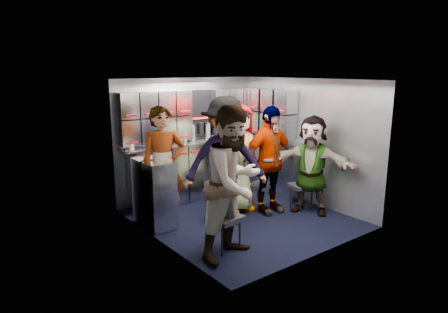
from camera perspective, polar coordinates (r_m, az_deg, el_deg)
floor at (r=6.22m, az=2.60°, el=-8.82°), size 3.00×3.00×0.00m
wall_back at (r=7.11m, az=-5.11°, el=2.66°), size 2.80×0.04×2.10m
wall_left at (r=5.15m, az=-9.32°, el=-1.26°), size 0.04×3.00×2.10m
wall_right at (r=6.89m, az=11.66°, el=2.13°), size 0.04×3.00×2.10m
ceiling at (r=5.79m, az=2.81°, el=10.91°), size 2.80×3.00×0.02m
cart_bank_back at (r=7.05m, az=-4.11°, el=-2.02°), size 2.68×0.38×0.99m
cart_bank_left at (r=5.87m, az=-9.92°, el=-5.19°), size 0.38×0.76×0.99m
counter at (r=6.94m, az=-4.18°, el=2.14°), size 2.68×0.42×0.03m
locker_bank_back at (r=6.92m, az=-4.51°, el=6.08°), size 2.68×0.28×0.82m
locker_bank_right at (r=7.19m, az=6.80°, el=6.28°), size 0.28×1.00×0.82m
right_cabinet at (r=7.29m, az=7.15°, el=-1.55°), size 0.28×1.20×1.00m
coffee_niche at (r=7.07m, az=-3.55°, el=6.07°), size 0.46×0.16×0.84m
red_latch_strip at (r=6.80m, az=-3.23°, el=0.78°), size 2.60×0.02×0.03m
jump_seat_near_left at (r=5.06m, az=0.15°, el=-9.05°), size 0.43×0.42×0.45m
jump_seat_mid_left at (r=6.03m, az=-0.82°, el=-5.54°), size 0.47×0.46×0.44m
jump_seat_center at (r=6.58m, az=0.91°, el=-4.18°), size 0.45×0.44×0.42m
jump_seat_mid_right at (r=6.53m, az=5.23°, el=-4.35°), size 0.44×0.43×0.42m
jump_seat_near_right at (r=6.61m, az=11.02°, el=-4.33°), size 0.43×0.41×0.42m
attendant_standing at (r=5.80m, az=-8.67°, el=-1.47°), size 0.74×0.60×1.75m
attendant_arc_a at (r=4.75m, az=1.48°, el=-3.80°), size 1.03×0.88×1.85m
attendant_arc_b at (r=5.74m, az=0.23°, el=-0.79°), size 1.39×1.13×1.88m
attendant_arc_c at (r=6.32m, az=1.93°, el=-0.23°), size 0.87×0.59×1.73m
attendant_arc_d at (r=6.28m, az=6.43°, el=-0.53°), size 1.01×0.46×1.70m
attendant_arc_e at (r=6.40m, az=12.38°, el=-1.19°), size 1.06×1.49×1.56m
bottle_left at (r=6.83m, az=-4.46°, el=3.27°), size 0.07×0.07×0.27m
bottle_mid at (r=6.75m, az=-5.61°, el=2.91°), size 0.07×0.07×0.22m
bottle_right at (r=7.01m, az=-2.29°, el=3.53°), size 0.07×0.07×0.27m
cup_left at (r=6.30m, az=-13.13°, el=1.43°), size 0.08×0.08×0.11m
cup_right at (r=7.27m, az=0.59°, el=3.17°), size 0.08×0.08×0.10m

